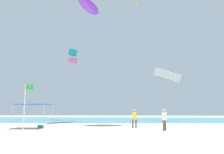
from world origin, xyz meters
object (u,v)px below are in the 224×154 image
at_px(banner_flag, 25,105).
at_px(kite_parafoil_white, 167,75).
at_px(person_near_tent, 164,118).
at_px(person_leftmost, 134,117).
at_px(kite_inflatable_purple, 89,6).
at_px(kite_box_teal, 73,57).
at_px(canopy_tent, 34,105).
at_px(cooler_box, 41,127).

distance_m(banner_flag, kite_parafoil_white, 30.84).
xyz_separation_m(person_near_tent, banner_flag, (-10.36, -5.46, 1.03)).
xyz_separation_m(person_leftmost, kite_inflatable_purple, (-7.10, 16.15, 19.44)).
bearing_deg(banner_flag, kite_parafoil_white, 60.68).
xyz_separation_m(person_near_tent, kite_box_teal, (-13.42, 23.64, 11.17)).
height_order(person_leftmost, kite_inflatable_purple, kite_inflatable_purple).
relative_size(canopy_tent, kite_parafoil_white, 0.64).
bearing_deg(kite_inflatable_purple, canopy_tent, -171.73).
height_order(banner_flag, kite_box_teal, kite_box_teal).
relative_size(canopy_tent, person_near_tent, 1.70).
height_order(canopy_tent, kite_box_teal, kite_box_teal).
xyz_separation_m(banner_flag, kite_inflatable_purple, (0.72, 24.14, 18.39)).
height_order(person_leftmost, kite_box_teal, kite_box_teal).
xyz_separation_m(person_leftmost, banner_flag, (-7.83, -8.00, 1.05)).
xyz_separation_m(canopy_tent, person_near_tent, (12.68, -2.16, -1.13)).
bearing_deg(person_near_tent, canopy_tent, -63.25).
bearing_deg(kite_parafoil_white, kite_inflatable_purple, -158.07).
relative_size(banner_flag, kite_box_teal, 1.18).
bearing_deg(person_leftmost, cooler_box, -172.88).
xyz_separation_m(person_leftmost, cooler_box, (-9.07, -1.10, -0.89)).
relative_size(person_leftmost, kite_box_teal, 0.61).
xyz_separation_m(canopy_tent, banner_flag, (2.33, -7.62, -0.10)).
distance_m(person_near_tent, kite_parafoil_white, 22.50).
bearing_deg(cooler_box, person_leftmost, 6.88).
bearing_deg(kite_inflatable_purple, banner_flag, -162.98).
height_order(person_leftmost, banner_flag, banner_flag).
relative_size(kite_box_teal, kite_inflatable_purple, 0.39).
relative_size(cooler_box, kite_inflatable_purple, 0.08).
bearing_deg(banner_flag, person_near_tent, 27.81).
distance_m(canopy_tent, kite_inflatable_purple, 24.83).
relative_size(cooler_box, kite_box_teal, 0.19).
xyz_separation_m(person_near_tent, cooler_box, (-11.60, 1.44, -0.92)).
height_order(banner_flag, cooler_box, banner_flag).
height_order(cooler_box, kite_box_teal, kite_box_teal).
bearing_deg(canopy_tent, kite_box_teal, 91.97).
distance_m(kite_box_teal, kite_inflatable_purple, 10.34).
distance_m(kite_box_teal, kite_parafoil_white, 18.58).
bearing_deg(canopy_tent, person_leftmost, 2.11).
xyz_separation_m(person_near_tent, person_leftmost, (-2.53, 2.53, -0.02)).
bearing_deg(kite_box_teal, kite_parafoil_white, 88.79).
xyz_separation_m(kite_parafoil_white, kite_inflatable_purple, (-14.10, -2.25, 12.48)).
relative_size(cooler_box, kite_parafoil_white, 0.12).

